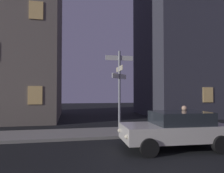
{
  "coord_description": "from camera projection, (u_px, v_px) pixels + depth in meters",
  "views": [
    {
      "loc": [
        -2.12,
        -4.05,
        2.15
      ],
      "look_at": [
        0.04,
        6.65,
        2.49
      ],
      "focal_mm": 33.63,
      "sensor_mm": 36.0,
      "label": 1
    }
  ],
  "objects": [
    {
      "name": "sidewalk_kerb",
      "position": [
        111.0,
        133.0,
        10.99
      ],
      "size": [
        40.0,
        2.53,
        0.14
      ],
      "primitive_type": "cube",
      "color": "gray",
      "rests_on": "ground_plane"
    },
    {
      "name": "signpost",
      "position": [
        119.0,
        84.0,
        10.57
      ],
      "size": [
        1.43,
        1.31,
        4.13
      ],
      "color": "gray",
      "rests_on": "sidewalk_kerb"
    },
    {
      "name": "cyclist",
      "position": [
        183.0,
        126.0,
        8.89
      ],
      "size": [
        1.82,
        0.36,
        1.61
      ],
      "color": "black",
      "rests_on": "ground_plane"
    },
    {
      "name": "car_far_oncoming",
      "position": [
        176.0,
        129.0,
        8.13
      ],
      "size": [
        4.18,
        2.14,
        1.42
      ],
      "color": "beige",
      "rests_on": "ground_plane"
    },
    {
      "name": "building_right_block",
      "position": [
        204.0,
        47.0,
        21.18
      ],
      "size": [
        12.51,
        7.86,
        13.55
      ],
      "color": "#383842",
      "rests_on": "ground_plane"
    }
  ]
}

